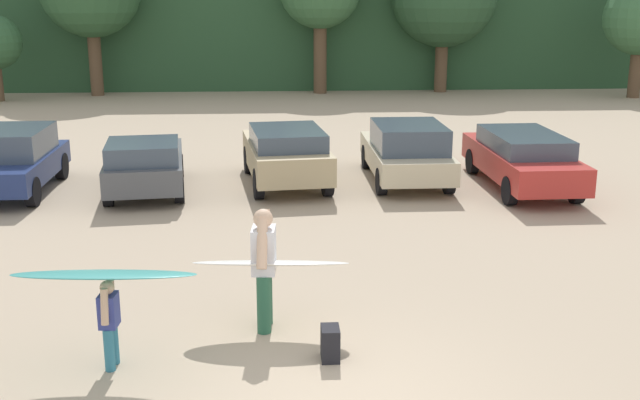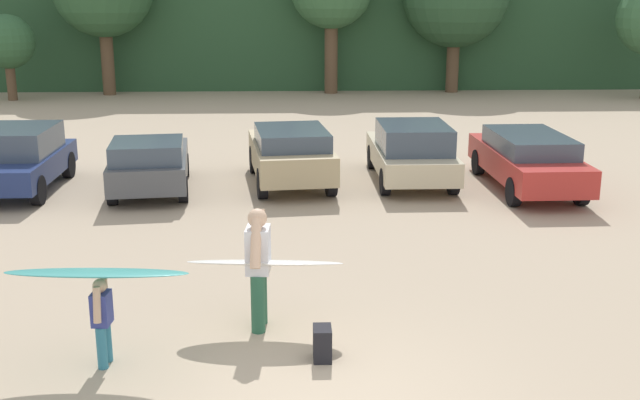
# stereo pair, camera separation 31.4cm
# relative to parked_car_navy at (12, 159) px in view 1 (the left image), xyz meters

# --- Properties ---
(ground_plane) EXTENTS (120.00, 120.00, 0.00)m
(ground_plane) POSITION_rel_parked_car_navy_xyz_m (7.04, -10.25, -0.81)
(ground_plane) COLOR tan
(hillside_ridge) EXTENTS (108.00, 12.00, 7.89)m
(hillside_ridge) POSITION_rel_parked_car_navy_xyz_m (7.04, 25.32, 3.13)
(hillside_ridge) COLOR #284C2D
(hillside_ridge) RESTS_ON ground_plane
(parked_car_navy) EXTENTS (1.90, 4.10, 1.54)m
(parked_car_navy) POSITION_rel_parked_car_navy_xyz_m (0.00, 0.00, 0.00)
(parked_car_navy) COLOR navy
(parked_car_navy) RESTS_ON ground_plane
(parked_car_dark_gray) EXTENTS (2.20, 4.15, 1.36)m
(parked_car_dark_gray) POSITION_rel_parked_car_navy_xyz_m (3.17, -0.22, -0.11)
(parked_car_dark_gray) COLOR #4C4F54
(parked_car_dark_gray) RESTS_ON ground_plane
(parked_car_tan) EXTENTS (2.26, 4.31, 1.46)m
(parked_car_tan) POSITION_rel_parked_car_navy_xyz_m (6.56, 0.39, -0.01)
(parked_car_tan) COLOR tan
(parked_car_tan) RESTS_ON ground_plane
(parked_car_champagne) EXTENTS (1.86, 4.39, 1.52)m
(parked_car_champagne) POSITION_rel_parked_car_navy_xyz_m (9.61, 0.53, -0.02)
(parked_car_champagne) COLOR beige
(parked_car_champagne) RESTS_ON ground_plane
(parked_car_red) EXTENTS (1.84, 4.82, 1.38)m
(parked_car_red) POSITION_rel_parked_car_navy_xyz_m (12.32, -0.28, -0.05)
(parked_car_red) COLOR #B72D28
(parked_car_red) RESTS_ON ground_plane
(person_adult) EXTENTS (0.36, 0.86, 1.78)m
(person_adult) POSITION_rel_parked_car_navy_xyz_m (6.10, -8.23, 0.19)
(person_adult) COLOR #26593F
(person_adult) RESTS_ON ground_plane
(person_child) EXTENTS (0.24, 0.46, 1.18)m
(person_child) POSITION_rel_parked_car_navy_xyz_m (4.14, -9.32, -0.15)
(person_child) COLOR teal
(person_child) RESTS_ON ground_plane
(surfboard_white) EXTENTS (2.27, 0.77, 0.23)m
(surfboard_white) POSITION_rel_parked_car_navy_xyz_m (6.19, -8.20, 0.16)
(surfboard_white) COLOR white
(surfboard_teal) EXTENTS (2.38, 0.79, 0.19)m
(surfboard_teal) POSITION_rel_parked_car_navy_xyz_m (4.11, -9.32, 0.45)
(surfboard_teal) COLOR teal
(backpack_dropped) EXTENTS (0.24, 0.34, 0.45)m
(backpack_dropped) POSITION_rel_parked_car_navy_xyz_m (6.96, -9.28, -0.59)
(backpack_dropped) COLOR black
(backpack_dropped) RESTS_ON ground_plane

